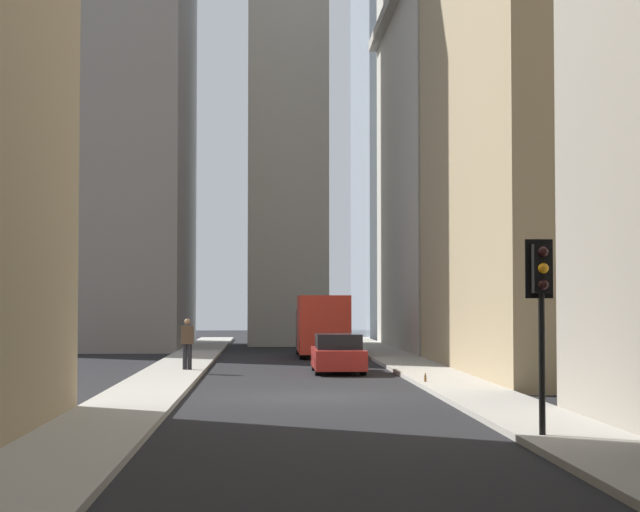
# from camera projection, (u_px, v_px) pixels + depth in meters

# --- Properties ---
(ground_plane) EXTENTS (135.00, 135.00, 0.00)m
(ground_plane) POSITION_uv_depth(u_px,v_px,m) (310.00, 397.00, 29.59)
(ground_plane) COLOR black
(sidewalk_right) EXTENTS (90.00, 2.20, 0.14)m
(sidewalk_right) POSITION_uv_depth(u_px,v_px,m) (142.00, 395.00, 29.37)
(sidewalk_right) COLOR #A8A399
(sidewalk_right) RESTS_ON ground_plane
(sidewalk_left) EXTENTS (90.00, 2.20, 0.14)m
(sidewalk_left) POSITION_uv_depth(u_px,v_px,m) (475.00, 394.00, 29.81)
(sidewalk_left) COLOR #A8A399
(sidewalk_left) RESTS_ON ground_plane
(building_left_midfar) EXTENTS (18.11, 10.00, 18.38)m
(building_left_midfar) POSITION_uv_depth(u_px,v_px,m) (592.00, 119.00, 39.75)
(building_left_midfar) COLOR #9E8966
(building_left_midfar) RESTS_ON ground_plane
(building_left_far) EXTENTS (18.33, 10.50, 21.31)m
(building_left_far) POSITION_uv_depth(u_px,v_px,m) (487.00, 150.00, 58.68)
(building_left_far) COLOR #B7B2A5
(building_left_far) RESTS_ON ground_plane
(building_right_far) EXTENTS (14.63, 10.50, 32.46)m
(building_right_far) POSITION_uv_depth(u_px,v_px,m) (99.00, 58.00, 61.67)
(building_right_far) COLOR gray
(building_right_far) RESTS_ON ground_plane
(church_spire) EXTENTS (5.10, 5.10, 35.58)m
(church_spire) POSITION_uv_depth(u_px,v_px,m) (288.00, 31.00, 65.16)
(church_spire) COLOR #B7B2A5
(church_spire) RESTS_ON ground_plane
(delivery_truck) EXTENTS (6.46, 2.25, 2.84)m
(delivery_truck) POSITION_uv_depth(u_px,v_px,m) (322.00, 325.00, 50.99)
(delivery_truck) COLOR red
(delivery_truck) RESTS_ON ground_plane
(sedan_red) EXTENTS (4.30, 1.78, 1.42)m
(sedan_red) POSITION_uv_depth(u_px,v_px,m) (338.00, 355.00, 39.52)
(sedan_red) COLOR maroon
(sedan_red) RESTS_ON ground_plane
(traffic_light_foreground) EXTENTS (0.43, 0.52, 3.60)m
(traffic_light_foreground) POSITION_uv_depth(u_px,v_px,m) (541.00, 291.00, 20.20)
(traffic_light_foreground) COLOR black
(traffic_light_foreground) RESTS_ON sidewalk_left
(pedestrian) EXTENTS (0.26, 0.44, 1.82)m
(pedestrian) POSITION_uv_depth(u_px,v_px,m) (187.00, 342.00, 39.30)
(pedestrian) COLOR black
(pedestrian) RESTS_ON sidewalk_right
(discarded_bottle) EXTENTS (0.07, 0.07, 0.27)m
(discarded_bottle) POSITION_uv_depth(u_px,v_px,m) (425.00, 378.00, 33.31)
(discarded_bottle) COLOR brown
(discarded_bottle) RESTS_ON sidewalk_left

